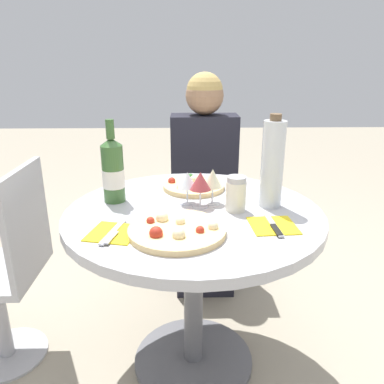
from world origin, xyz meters
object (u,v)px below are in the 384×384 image
Objects in this scene: dining_table at (194,245)px; wine_bottle at (113,171)px; seated_diner at (204,190)px; pizza_large at (177,230)px; chair_empty_side at (7,273)px; tall_carafe at (272,164)px; chair_behind_diner at (203,203)px.

dining_table is 2.98× the size of wine_bottle.
seated_diner is at bearing 57.05° from wine_bottle.
pizza_large is (-0.14, -0.90, 0.18)m from seated_diner.
seated_diner is at bearing 83.54° from dining_table.
pizza_large is (-0.06, -0.20, 0.16)m from dining_table.
seated_diner is 1.07m from chair_empty_side.
pizza_large is 0.91× the size of tall_carafe.
dining_table is 0.78m from chair_empty_side.
chair_empty_side is 2.72× the size of pizza_large.
dining_table is at bearing -17.94° from wine_bottle.
chair_behind_diner and chair_empty_side have the same top height.
wine_bottle is at bearing 57.05° from seated_diner.
dining_table is 0.84m from chair_behind_diner.
dining_table is 0.70m from seated_diner.
chair_behind_diner is 0.73× the size of seated_diner.
wine_bottle is at bearing -83.99° from chair_empty_side.
tall_carafe reaches higher than dining_table.
seated_diner is at bearing 90.00° from chair_behind_diner.
pizza_large is at bearing -110.05° from chair_empty_side.
tall_carafe is (1.05, -0.02, 0.46)m from chair_empty_side.
chair_empty_side is 0.81m from pizza_large.
dining_table is 2.75× the size of tall_carafe.
wine_bottle reaches higher than chair_behind_diner.
chair_behind_diner is at bearing -90.00° from seated_diner.
pizza_large is 0.41m from wine_bottle.
seated_diner is 1.38× the size of chair_empty_side.
seated_diner is 3.40× the size of tall_carafe.
tall_carafe is at bearing 104.94° from chair_behind_diner.
seated_diner is 0.93m from pizza_large.
pizza_large is at bearing -50.67° from wine_bottle.
dining_table is 3.02× the size of pizza_large.
chair_behind_diner is at bearing 82.32° from pizza_large.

